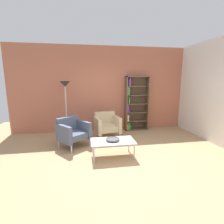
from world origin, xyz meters
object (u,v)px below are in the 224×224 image
Objects in this scene: bookshelf_tall at (135,104)px; decorative_bowl at (113,139)px; armchair_spare_guest at (107,125)px; armchair_corner_red at (73,131)px; coffee_table_low at (113,142)px; floor_lamp_torchiere at (65,91)px.

decorative_bowl is (-1.15, -2.05, -0.50)m from bookshelf_tall.
decorative_bowl is 0.40× the size of armchair_spare_guest.
bookshelf_tall is at bearing 22.60° from armchair_spare_guest.
armchair_corner_red reaches higher than decorative_bowl.
coffee_table_low is 1.26m from armchair_corner_red.
coffee_table_low is at bearing 0.00° from decorative_bowl.
bookshelf_tall is 2.40m from decorative_bowl.
armchair_spare_guest is (-1.10, -0.68, -0.52)m from bookshelf_tall.
coffee_table_low is at bearing -56.09° from floor_lamp_torchiere.
coffee_table_low is 3.12× the size of decorative_bowl.
armchair_spare_guest reaches higher than decorative_bowl.
armchair_spare_guest is (0.05, 1.36, -0.02)m from decorative_bowl.
armchair_corner_red reaches higher than coffee_table_low.
decorative_bowl is 1.36m from armchair_spare_guest.
decorative_bowl is 0.18× the size of floor_lamp_torchiere.
coffee_table_low is 2.39m from floor_lamp_torchiere.
armchair_corner_red is (-2.10, -1.23, -0.52)m from bookshelf_tall.
bookshelf_tall is 5.94× the size of decorative_bowl.
decorative_bowl reaches higher than coffee_table_low.
floor_lamp_torchiere is at bearing -173.35° from bookshelf_tall.
armchair_corner_red is 1.43m from floor_lamp_torchiere.
armchair_spare_guest is 1.67m from floor_lamp_torchiere.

